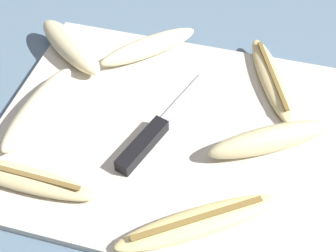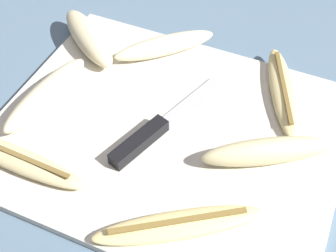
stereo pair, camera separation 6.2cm
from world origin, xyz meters
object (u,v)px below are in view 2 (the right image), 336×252
(banana_bright_far, at_px, (165,45))
(banana_golden_short, at_px, (178,225))
(banana_pale_long, at_px, (46,94))
(banana_soft_right, at_px, (267,151))
(knife, at_px, (150,134))
(banana_mellow_near, at_px, (18,160))
(banana_spotted_left, at_px, (282,90))
(banana_cream_curved, at_px, (88,38))

(banana_bright_far, bearing_deg, banana_golden_short, -63.15)
(banana_pale_long, height_order, banana_soft_right, banana_soft_right)
(knife, relative_size, banana_mellow_near, 1.05)
(banana_spotted_left, height_order, banana_cream_curved, banana_cream_curved)
(banana_pale_long, bearing_deg, banana_golden_short, -23.91)
(banana_bright_far, relative_size, banana_soft_right, 0.86)
(banana_mellow_near, bearing_deg, banana_spotted_left, 43.23)
(banana_golden_short, distance_m, banana_mellow_near, 0.22)
(knife, height_order, banana_spotted_left, banana_spotted_left)
(banana_golden_short, distance_m, banana_soft_right, 0.15)
(knife, relative_size, banana_golden_short, 1.11)
(banana_pale_long, xyz_separation_m, banana_golden_short, (0.25, -0.11, -0.01))
(banana_spotted_left, relative_size, banana_cream_curved, 1.20)
(banana_cream_curved, bearing_deg, banana_mellow_near, -81.28)
(banana_cream_curved, bearing_deg, knife, -38.22)
(banana_bright_far, bearing_deg, banana_pale_long, -123.28)
(banana_pale_long, height_order, banana_spotted_left, banana_pale_long)
(banana_spotted_left, bearing_deg, banana_golden_short, -101.51)
(banana_spotted_left, bearing_deg, banana_pale_long, -153.62)
(banana_pale_long, distance_m, banana_golden_short, 0.27)
(banana_pale_long, distance_m, banana_spotted_left, 0.34)
(knife, distance_m, banana_spotted_left, 0.21)
(banana_bright_far, distance_m, banana_soft_right, 0.25)
(banana_mellow_near, distance_m, banana_cream_curved, 0.24)
(banana_soft_right, bearing_deg, banana_golden_short, -115.19)
(banana_golden_short, bearing_deg, banana_soft_right, 64.81)
(banana_spotted_left, xyz_separation_m, banana_soft_right, (0.01, -0.12, 0.01))
(banana_spotted_left, distance_m, banana_soft_right, 0.12)
(knife, xyz_separation_m, banana_golden_short, (0.09, -0.11, 0.00))
(banana_bright_far, xyz_separation_m, banana_soft_right, (0.20, -0.14, 0.00))
(knife, distance_m, banana_bright_far, 0.17)
(banana_mellow_near, height_order, banana_cream_curved, banana_cream_curved)
(banana_golden_short, xyz_separation_m, banana_mellow_near, (-0.22, 0.00, 0.00))
(banana_bright_far, relative_size, banana_cream_curved, 0.93)
(knife, relative_size, banana_soft_right, 1.28)
(knife, xyz_separation_m, banana_pale_long, (-0.16, 0.00, 0.01))
(banana_bright_far, xyz_separation_m, banana_mellow_near, (-0.08, -0.27, -0.01))
(banana_bright_far, height_order, banana_mellow_near, banana_bright_far)
(knife, relative_size, banana_pale_long, 1.22)
(banana_soft_right, height_order, banana_cream_curved, banana_soft_right)
(banana_golden_short, relative_size, banana_spotted_left, 1.02)
(banana_spotted_left, distance_m, banana_mellow_near, 0.37)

